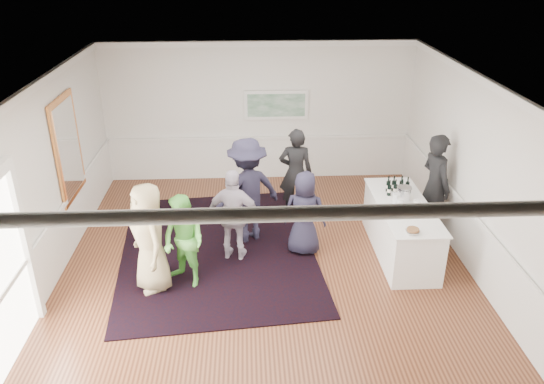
{
  "coord_description": "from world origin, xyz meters",
  "views": [
    {
      "loc": [
        -0.27,
        -7.7,
        5.09
      ],
      "look_at": [
        0.12,
        0.2,
        1.37
      ],
      "focal_mm": 35.0,
      "sensor_mm": 36.0,
      "label": 1
    }
  ],
  "objects_px": {
    "bartender": "(435,186)",
    "guest_dark_a": "(247,191)",
    "guest_dark_b": "(296,173)",
    "nut_bowl": "(413,231)",
    "guest_green": "(184,242)",
    "ice_bucket": "(404,194)",
    "serving_table": "(401,229)",
    "guest_tan": "(150,238)",
    "guest_navy": "(305,213)",
    "guest_lilac": "(234,216)"
  },
  "relations": [
    {
      "from": "bartender",
      "to": "guest_dark_a",
      "type": "height_order",
      "value": "bartender"
    },
    {
      "from": "guest_dark_b",
      "to": "nut_bowl",
      "type": "relative_size",
      "value": 7.92
    },
    {
      "from": "bartender",
      "to": "guest_green",
      "type": "height_order",
      "value": "bartender"
    },
    {
      "from": "ice_bucket",
      "to": "guest_green",
      "type": "bearing_deg",
      "value": -165.47
    },
    {
      "from": "serving_table",
      "to": "guest_green",
      "type": "relative_size",
      "value": 1.51
    },
    {
      "from": "guest_tan",
      "to": "guest_navy",
      "type": "height_order",
      "value": "guest_tan"
    },
    {
      "from": "bartender",
      "to": "guest_dark_b",
      "type": "relative_size",
      "value": 1.09
    },
    {
      "from": "guest_dark_a",
      "to": "guest_lilac",
      "type": "bearing_deg",
      "value": 43.78
    },
    {
      "from": "guest_tan",
      "to": "ice_bucket",
      "type": "xyz_separation_m",
      "value": [
        4.31,
        1.06,
        0.16
      ]
    },
    {
      "from": "guest_lilac",
      "to": "ice_bucket",
      "type": "relative_size",
      "value": 6.47
    },
    {
      "from": "serving_table",
      "to": "ice_bucket",
      "type": "bearing_deg",
      "value": 76.81
    },
    {
      "from": "serving_table",
      "to": "guest_dark_a",
      "type": "distance_m",
      "value": 2.84
    },
    {
      "from": "guest_tan",
      "to": "ice_bucket",
      "type": "distance_m",
      "value": 4.44
    },
    {
      "from": "bartender",
      "to": "guest_dark_b",
      "type": "height_order",
      "value": "bartender"
    },
    {
      "from": "bartender",
      "to": "ice_bucket",
      "type": "height_order",
      "value": "bartender"
    },
    {
      "from": "guest_navy",
      "to": "nut_bowl",
      "type": "xyz_separation_m",
      "value": [
        1.59,
        -1.1,
        0.22
      ]
    },
    {
      "from": "guest_green",
      "to": "guest_dark_b",
      "type": "relative_size",
      "value": 0.85
    },
    {
      "from": "guest_dark_b",
      "to": "guest_lilac",
      "type": "bearing_deg",
      "value": 58.66
    },
    {
      "from": "bartender",
      "to": "guest_lilac",
      "type": "xyz_separation_m",
      "value": [
        -3.72,
        -0.7,
        -0.17
      ]
    },
    {
      "from": "guest_dark_a",
      "to": "nut_bowl",
      "type": "bearing_deg",
      "value": 120.84
    },
    {
      "from": "guest_green",
      "to": "guest_dark_a",
      "type": "height_order",
      "value": "guest_dark_a"
    },
    {
      "from": "serving_table",
      "to": "guest_dark_b",
      "type": "xyz_separation_m",
      "value": [
        -1.75,
        1.6,
        0.44
      ]
    },
    {
      "from": "bartender",
      "to": "guest_tan",
      "type": "height_order",
      "value": "bartender"
    },
    {
      "from": "guest_lilac",
      "to": "guest_dark_a",
      "type": "bearing_deg",
      "value": -96.68
    },
    {
      "from": "guest_lilac",
      "to": "guest_dark_a",
      "type": "height_order",
      "value": "guest_dark_a"
    },
    {
      "from": "guest_lilac",
      "to": "guest_navy",
      "type": "height_order",
      "value": "guest_lilac"
    },
    {
      "from": "guest_tan",
      "to": "guest_green",
      "type": "height_order",
      "value": "guest_tan"
    },
    {
      "from": "serving_table",
      "to": "guest_tan",
      "type": "bearing_deg",
      "value": -168.65
    },
    {
      "from": "guest_tan",
      "to": "nut_bowl",
      "type": "distance_m",
      "value": 4.13
    },
    {
      "from": "guest_tan",
      "to": "guest_dark_b",
      "type": "xyz_separation_m",
      "value": [
        2.52,
        2.46,
        0.01
      ]
    },
    {
      "from": "ice_bucket",
      "to": "guest_lilac",
      "type": "bearing_deg",
      "value": -175.37
    },
    {
      "from": "ice_bucket",
      "to": "guest_tan",
      "type": "bearing_deg",
      "value": -166.21
    },
    {
      "from": "guest_tan",
      "to": "guest_dark_b",
      "type": "height_order",
      "value": "guest_dark_b"
    },
    {
      "from": "ice_bucket",
      "to": "guest_dark_a",
      "type": "bearing_deg",
      "value": 171.1
    },
    {
      "from": "serving_table",
      "to": "guest_lilac",
      "type": "distance_m",
      "value": 2.97
    },
    {
      "from": "bartender",
      "to": "guest_navy",
      "type": "distance_m",
      "value": 2.56
    },
    {
      "from": "guest_lilac",
      "to": "guest_dark_b",
      "type": "relative_size",
      "value": 0.91
    },
    {
      "from": "guest_green",
      "to": "nut_bowl",
      "type": "height_order",
      "value": "guest_green"
    },
    {
      "from": "guest_dark_b",
      "to": "guest_tan",
      "type": "bearing_deg",
      "value": 49.24
    },
    {
      "from": "serving_table",
      "to": "guest_navy",
      "type": "height_order",
      "value": "guest_navy"
    },
    {
      "from": "guest_tan",
      "to": "guest_dark_b",
      "type": "relative_size",
      "value": 0.99
    },
    {
      "from": "guest_lilac",
      "to": "guest_dark_b",
      "type": "bearing_deg",
      "value": -113.7
    },
    {
      "from": "guest_green",
      "to": "ice_bucket",
      "type": "bearing_deg",
      "value": 52.71
    },
    {
      "from": "bartender",
      "to": "guest_dark_a",
      "type": "bearing_deg",
      "value": 73.7
    },
    {
      "from": "guest_dark_a",
      "to": "nut_bowl",
      "type": "distance_m",
      "value": 3.05
    },
    {
      "from": "serving_table",
      "to": "nut_bowl",
      "type": "xyz_separation_m",
      "value": [
        -0.13,
        -0.99,
        0.51
      ]
    },
    {
      "from": "serving_table",
      "to": "guest_green",
      "type": "xyz_separation_m",
      "value": [
        -3.75,
        -0.78,
        0.3
      ]
    },
    {
      "from": "bartender",
      "to": "ice_bucket",
      "type": "bearing_deg",
      "value": 105.51
    },
    {
      "from": "guest_lilac",
      "to": "nut_bowl",
      "type": "xyz_separation_m",
      "value": [
        2.82,
        -0.95,
        0.16
      ]
    },
    {
      "from": "bartender",
      "to": "guest_dark_a",
      "type": "relative_size",
      "value": 1.01
    }
  ]
}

